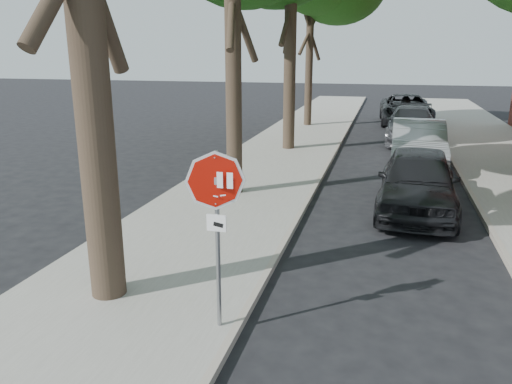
{
  "coord_description": "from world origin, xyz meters",
  "views": [
    {
      "loc": [
        1.46,
        -6.17,
        3.99
      ],
      "look_at": [
        -0.27,
        0.48,
        2.05
      ],
      "focal_mm": 35.0,
      "sensor_mm": 36.0,
      "label": 1
    }
  ],
  "objects_px": {
    "stop_sign": "(216,207)",
    "car_a": "(418,181)",
    "car_c": "(411,125)",
    "car_d": "(406,109)",
    "car_b": "(418,145)"
  },
  "relations": [
    {
      "from": "car_d",
      "to": "car_c",
      "type": "bearing_deg",
      "value": -91.37
    },
    {
      "from": "stop_sign",
      "to": "car_a",
      "type": "xyz_separation_m",
      "value": [
        3.05,
        6.81,
        -1.13
      ]
    },
    {
      "from": "car_c",
      "to": "car_a",
      "type": "bearing_deg",
      "value": -89.64
    },
    {
      "from": "stop_sign",
      "to": "car_c",
      "type": "bearing_deg",
      "value": 79.36
    },
    {
      "from": "stop_sign",
      "to": "car_b",
      "type": "distance_m",
      "value": 12.52
    },
    {
      "from": "car_b",
      "to": "car_d",
      "type": "height_order",
      "value": "car_b"
    },
    {
      "from": "car_a",
      "to": "car_b",
      "type": "distance_m",
      "value": 5.23
    },
    {
      "from": "car_b",
      "to": "car_d",
      "type": "xyz_separation_m",
      "value": [
        -0.08,
        11.52,
        -0.01
      ]
    },
    {
      "from": "car_a",
      "to": "car_c",
      "type": "xyz_separation_m",
      "value": [
        0.25,
        10.76,
        -0.03
      ]
    },
    {
      "from": "car_c",
      "to": "car_d",
      "type": "height_order",
      "value": "car_d"
    },
    {
      "from": "stop_sign",
      "to": "car_a",
      "type": "bearing_deg",
      "value": 65.85
    },
    {
      "from": "stop_sign",
      "to": "car_d",
      "type": "relative_size",
      "value": 0.44
    },
    {
      "from": "car_a",
      "to": "car_b",
      "type": "xyz_separation_m",
      "value": [
        0.25,
        5.22,
        0.02
      ]
    },
    {
      "from": "stop_sign",
      "to": "car_d",
      "type": "bearing_deg",
      "value": 82.22
    },
    {
      "from": "stop_sign",
      "to": "car_b",
      "type": "height_order",
      "value": "stop_sign"
    }
  ]
}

